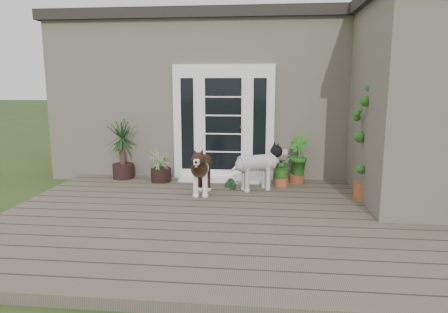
# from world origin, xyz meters

# --- Properties ---
(deck) EXTENTS (6.20, 4.60, 0.12)m
(deck) POSITION_xyz_m (0.00, 0.40, 0.06)
(deck) COLOR #6B5B4C
(deck) RESTS_ON ground
(house_main) EXTENTS (7.40, 4.00, 3.10)m
(house_main) POSITION_xyz_m (0.00, 4.65, 1.55)
(house_main) COLOR #665E54
(house_main) RESTS_ON ground
(roof_main) EXTENTS (7.60, 4.20, 0.20)m
(roof_main) POSITION_xyz_m (0.00, 4.65, 3.20)
(roof_main) COLOR #2D2826
(roof_main) RESTS_ON house_main
(house_wing) EXTENTS (1.60, 2.40, 3.10)m
(house_wing) POSITION_xyz_m (2.90, 1.50, 1.55)
(house_wing) COLOR #665E54
(house_wing) RESTS_ON ground
(door_unit) EXTENTS (1.90, 0.14, 2.15)m
(door_unit) POSITION_xyz_m (-0.20, 2.60, 1.19)
(door_unit) COLOR white
(door_unit) RESTS_ON deck
(door_step) EXTENTS (1.60, 0.40, 0.05)m
(door_step) POSITION_xyz_m (-0.20, 2.40, 0.14)
(door_step) COLOR white
(door_step) RESTS_ON deck
(brindle_dog) EXTENTS (0.37, 0.85, 0.71)m
(brindle_dog) POSITION_xyz_m (-0.43, 1.42, 0.47)
(brindle_dog) COLOR #301E11
(brindle_dog) RESTS_ON deck
(white_dog) EXTENTS (0.91, 0.69, 0.70)m
(white_dog) POSITION_xyz_m (0.45, 1.77, 0.47)
(white_dog) COLOR white
(white_dog) RESTS_ON deck
(spider_plant) EXTENTS (0.67, 0.67, 0.66)m
(spider_plant) POSITION_xyz_m (-1.33, 2.22, 0.45)
(spider_plant) COLOR #92B36E
(spider_plant) RESTS_ON deck
(yucca) EXTENTS (0.76, 0.76, 1.10)m
(yucca) POSITION_xyz_m (-2.12, 2.40, 0.67)
(yucca) COLOR black
(yucca) RESTS_ON deck
(herb_a) EXTENTS (0.59, 0.59, 0.54)m
(herb_a) POSITION_xyz_m (0.89, 2.08, 0.39)
(herb_a) COLOR #174E16
(herb_a) RESTS_ON deck
(herb_b) EXTENTS (0.55, 0.55, 0.65)m
(herb_b) POSITION_xyz_m (1.18, 2.39, 0.44)
(herb_b) COLOR #1E5919
(herb_b) RESTS_ON deck
(herb_c) EXTENTS (0.36, 0.36, 0.53)m
(herb_c) POSITION_xyz_m (2.27, 2.22, 0.39)
(herb_c) COLOR #1C6422
(herb_c) RESTS_ON deck
(sapling) EXTENTS (0.73, 0.73, 1.90)m
(sapling) POSITION_xyz_m (2.17, 1.40, 1.07)
(sapling) COLOR #1D5B1A
(sapling) RESTS_ON deck
(clog_left) EXTENTS (0.19, 0.33, 0.09)m
(clog_left) POSITION_xyz_m (-0.03, 2.02, 0.17)
(clog_left) COLOR #163719
(clog_left) RESTS_ON deck
(clog_right) EXTENTS (0.13, 0.27, 0.08)m
(clog_right) POSITION_xyz_m (0.05, 1.83, 0.16)
(clog_right) COLOR black
(clog_right) RESTS_ON deck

